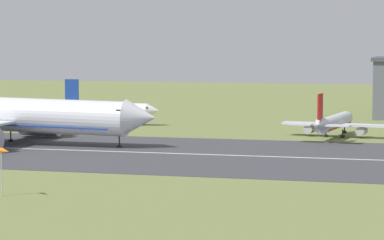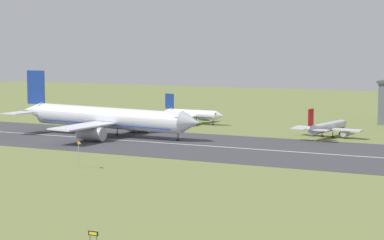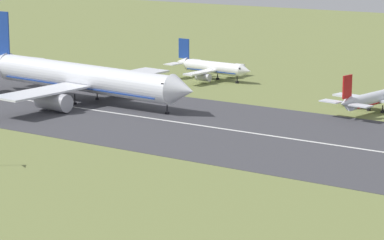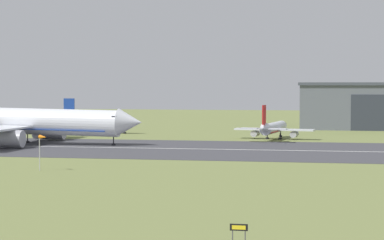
% 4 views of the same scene
% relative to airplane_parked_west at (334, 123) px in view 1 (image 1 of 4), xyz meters
% --- Properties ---
extents(airplane_parked_west, '(20.07, 25.39, 8.76)m').
position_rel_airplane_parked_west_xyz_m(airplane_parked_west, '(0.00, 0.00, 0.00)').
color(airplane_parked_west, silver).
rests_on(airplane_parked_west, ground_plane).
extents(airplane_parked_east, '(22.60, 22.32, 9.69)m').
position_rel_airplane_parked_west_xyz_m(airplane_parked_east, '(-49.46, 14.49, 0.39)').
color(airplane_parked_east, white).
rests_on(airplane_parked_east, ground_plane).
extents(windsock_pole, '(1.88, 1.65, 5.64)m').
position_rel_airplane_parked_west_xyz_m(windsock_pole, '(-29.80, -75.43, 2.23)').
color(windsock_pole, '#B7B7BC').
rests_on(windsock_pole, ground_plane).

